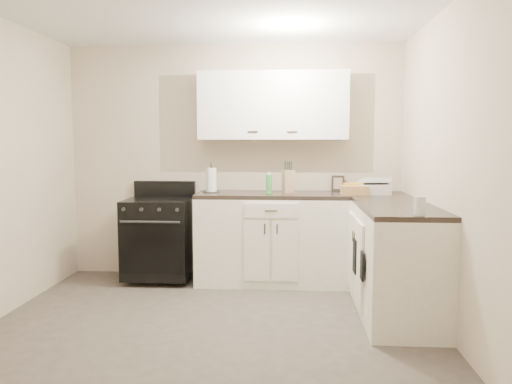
# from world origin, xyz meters

# --- Properties ---
(floor) EXTENTS (3.60, 3.60, 0.00)m
(floor) POSITION_xyz_m (0.00, 0.00, 0.00)
(floor) COLOR #473F38
(floor) RESTS_ON ground
(wall_back) EXTENTS (3.60, 0.00, 3.60)m
(wall_back) POSITION_xyz_m (0.00, 1.80, 1.25)
(wall_back) COLOR beige
(wall_back) RESTS_ON ground
(wall_right) EXTENTS (0.00, 3.60, 3.60)m
(wall_right) POSITION_xyz_m (1.80, 0.00, 1.25)
(wall_right) COLOR beige
(wall_right) RESTS_ON ground
(wall_front) EXTENTS (3.60, 0.00, 3.60)m
(wall_front) POSITION_xyz_m (0.00, -1.80, 1.25)
(wall_front) COLOR beige
(wall_front) RESTS_ON ground
(base_cabinets_back) EXTENTS (1.55, 0.60, 0.90)m
(base_cabinets_back) POSITION_xyz_m (0.43, 1.50, 0.45)
(base_cabinets_back) COLOR white
(base_cabinets_back) RESTS_ON floor
(base_cabinets_right) EXTENTS (0.60, 1.90, 0.90)m
(base_cabinets_right) POSITION_xyz_m (1.50, 0.85, 0.45)
(base_cabinets_right) COLOR white
(base_cabinets_right) RESTS_ON floor
(countertop_back) EXTENTS (1.55, 0.60, 0.04)m
(countertop_back) POSITION_xyz_m (0.43, 1.50, 0.92)
(countertop_back) COLOR black
(countertop_back) RESTS_ON base_cabinets_back
(countertop_right) EXTENTS (0.60, 1.90, 0.04)m
(countertop_right) POSITION_xyz_m (1.50, 0.85, 0.92)
(countertop_right) COLOR black
(countertop_right) RESTS_ON base_cabinets_right
(upper_cabinets) EXTENTS (1.55, 0.30, 0.70)m
(upper_cabinets) POSITION_xyz_m (0.43, 1.65, 1.84)
(upper_cabinets) COLOR white
(upper_cabinets) RESTS_ON wall_back
(stove) EXTENTS (0.68, 0.58, 0.82)m
(stove) POSITION_xyz_m (-0.77, 1.48, 0.46)
(stove) COLOR black
(stove) RESTS_ON floor
(knife_block) EXTENTS (0.14, 0.13, 0.23)m
(knife_block) POSITION_xyz_m (0.59, 1.57, 1.06)
(knife_block) COLOR tan
(knife_block) RESTS_ON countertop_back
(paper_towel) EXTENTS (0.11, 0.11, 0.26)m
(paper_towel) POSITION_xyz_m (-0.21, 1.52, 1.07)
(paper_towel) COLOR white
(paper_towel) RESTS_ON countertop_back
(soap_bottle) EXTENTS (0.07, 0.07, 0.19)m
(soap_bottle) POSITION_xyz_m (0.39, 1.46, 1.04)
(soap_bottle) COLOR green
(soap_bottle) RESTS_ON countertop_back
(picture_frame) EXTENTS (0.14, 0.07, 0.17)m
(picture_frame) POSITION_xyz_m (1.12, 1.75, 1.02)
(picture_frame) COLOR black
(picture_frame) RESTS_ON countertop_back
(wicker_basket) EXTENTS (0.28, 0.19, 0.09)m
(wicker_basket) POSITION_xyz_m (1.25, 1.38, 0.99)
(wicker_basket) COLOR #A6854E
(wicker_basket) RESTS_ON countertop_right
(countertop_grill) EXTENTS (0.31, 0.30, 0.10)m
(countertop_grill) POSITION_xyz_m (1.45, 1.45, 0.99)
(countertop_grill) COLOR silver
(countertop_grill) RESTS_ON countertop_right
(glass_jar) EXTENTS (0.10, 0.10, 0.14)m
(glass_jar) POSITION_xyz_m (1.54, 0.00, 1.01)
(glass_jar) COLOR silver
(glass_jar) RESTS_ON countertop_right
(oven_mitt_near) EXTENTS (0.02, 0.13, 0.22)m
(oven_mitt_near) POSITION_xyz_m (1.18, 0.27, 0.49)
(oven_mitt_near) COLOR black
(oven_mitt_near) RESTS_ON base_cabinets_right
(oven_mitt_far) EXTENTS (0.02, 0.17, 0.29)m
(oven_mitt_far) POSITION_xyz_m (1.18, 0.69, 0.48)
(oven_mitt_far) COLOR black
(oven_mitt_far) RESTS_ON base_cabinets_right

